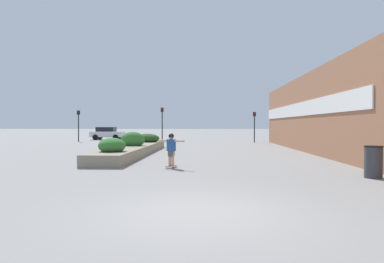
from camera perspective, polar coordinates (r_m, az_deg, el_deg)
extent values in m
plane|color=gray|center=(7.25, 1.36, -13.25)|extent=(300.00, 300.00, 0.00)
cube|color=#9E6647|center=(21.22, 20.99, 3.12)|extent=(0.60, 31.88, 5.15)
cube|color=white|center=(25.44, 17.10, 3.47)|extent=(0.06, 22.49, 0.93)
cube|color=gray|center=(21.30, -9.54, -3.04)|extent=(1.82, 13.80, 0.54)
ellipsoid|color=#33702D|center=(16.69, -13.19, -2.31)|extent=(1.28, 1.49, 0.74)
ellipsoid|color=#33702D|center=(21.16, -9.85, -1.36)|extent=(1.49, 1.20, 0.97)
ellipsoid|color=#234C1E|center=(25.55, -7.46, -1.15)|extent=(1.80, 1.56, 0.71)
cube|color=maroon|center=(14.39, -3.48, -5.75)|extent=(0.48, 0.70, 0.01)
cylinder|color=beige|center=(14.64, -3.19, -5.85)|extent=(0.07, 0.07, 0.05)
cylinder|color=beige|center=(14.56, -2.69, -5.89)|extent=(0.07, 0.07, 0.05)
cylinder|color=beige|center=(14.24, -4.28, -6.05)|extent=(0.07, 0.07, 0.05)
cylinder|color=beige|center=(14.16, -3.78, -6.09)|extent=(0.07, 0.07, 0.05)
cylinder|color=tan|center=(14.40, -3.73, -4.48)|extent=(0.15, 0.15, 0.62)
cylinder|color=tan|center=(14.32, -3.23, -4.51)|extent=(0.15, 0.15, 0.62)
cube|color=#4C4C51|center=(14.34, -3.48, -3.70)|extent=(0.28, 0.27, 0.22)
cube|color=#234C8C|center=(14.31, -3.48, -2.29)|extent=(0.39, 0.32, 0.49)
cylinder|color=tan|center=(14.54, -4.81, -1.51)|extent=(0.44, 0.29, 0.08)
cylinder|color=tan|center=(14.08, -2.11, -1.59)|extent=(0.44, 0.29, 0.08)
sphere|color=tan|center=(14.30, -3.48, -0.91)|extent=(0.20, 0.20, 0.20)
sphere|color=black|center=(14.30, -3.48, -0.76)|extent=(0.23, 0.23, 0.23)
cylinder|color=#38383D|center=(13.14, 27.97, -4.60)|extent=(0.57, 0.57, 1.04)
cylinder|color=black|center=(13.10, 27.99, -2.21)|extent=(0.60, 0.60, 0.05)
cube|color=navy|center=(41.41, 21.30, -0.53)|extent=(4.79, 1.94, 0.66)
cube|color=black|center=(41.34, 21.05, 0.25)|extent=(2.63, 1.71, 0.47)
cylinder|color=black|center=(42.78, 22.79, -0.93)|extent=(0.71, 0.22, 0.71)
cylinder|color=black|center=(41.05, 23.67, -1.02)|extent=(0.71, 0.22, 0.71)
cylinder|color=black|center=(41.86, 18.96, -0.95)|extent=(0.71, 0.22, 0.71)
cylinder|color=black|center=(40.09, 19.70, -1.04)|extent=(0.71, 0.22, 0.71)
cube|color=silver|center=(42.90, -13.90, -0.45)|extent=(3.95, 1.75, 0.68)
cube|color=black|center=(42.94, -14.11, 0.36)|extent=(2.17, 1.54, 0.54)
cylinder|color=black|center=(43.38, -12.03, -0.87)|extent=(0.67, 0.22, 0.67)
cylinder|color=black|center=(41.78, -12.62, -0.95)|extent=(0.67, 0.22, 0.67)
cylinder|color=black|center=(44.07, -15.11, -0.85)|extent=(0.67, 0.22, 0.67)
cylinder|color=black|center=(42.49, -15.80, -0.93)|extent=(0.67, 0.22, 0.67)
cylinder|color=black|center=(35.72, -4.99, 0.74)|extent=(0.11, 0.11, 3.17)
cube|color=black|center=(35.76, -5.00, 3.64)|extent=(0.28, 0.20, 0.45)
sphere|color=red|center=(35.65, -5.02, 3.89)|extent=(0.15, 0.15, 0.15)
sphere|color=#2D2823|center=(35.64, -5.02, 3.64)|extent=(0.15, 0.15, 0.15)
sphere|color=#2D2823|center=(35.63, -5.02, 3.40)|extent=(0.15, 0.15, 0.15)
cylinder|color=black|center=(35.63, 10.36, 0.34)|extent=(0.11, 0.11, 2.69)
cube|color=black|center=(35.65, 10.37, 2.87)|extent=(0.28, 0.20, 0.45)
sphere|color=red|center=(35.53, 10.40, 3.11)|extent=(0.15, 0.15, 0.15)
sphere|color=#2D2823|center=(35.53, 10.40, 2.87)|extent=(0.15, 0.15, 0.15)
sphere|color=#2D2823|center=(35.52, 10.40, 2.63)|extent=(0.15, 0.15, 0.15)
cylinder|color=black|center=(38.60, -18.39, 0.52)|extent=(0.11, 0.11, 2.91)
cube|color=black|center=(38.62, -18.40, 3.01)|extent=(0.28, 0.20, 0.45)
sphere|color=red|center=(38.51, -18.47, 3.24)|extent=(0.15, 0.15, 0.15)
sphere|color=#2D2823|center=(38.51, -18.47, 3.02)|extent=(0.15, 0.15, 0.15)
sphere|color=#2D2823|center=(38.50, -18.47, 2.79)|extent=(0.15, 0.15, 0.15)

